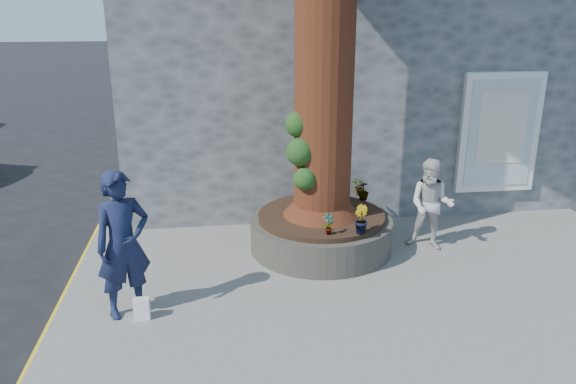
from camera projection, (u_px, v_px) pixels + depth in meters
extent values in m
plane|color=black|center=(288.00, 322.00, 7.31)|extent=(120.00, 120.00, 0.00)
cube|color=slate|center=(379.00, 276.00, 8.41)|extent=(9.00, 8.00, 0.12)
cube|color=yellow|center=(64.00, 299.00, 7.87)|extent=(0.10, 30.00, 0.01)
cube|color=#4D5052|center=(353.00, 45.00, 13.42)|extent=(10.00, 8.00, 6.00)
cube|color=white|center=(499.00, 133.00, 10.24)|extent=(1.50, 0.12, 2.20)
cube|color=silver|center=(501.00, 134.00, 10.18)|extent=(1.25, 0.04, 1.95)
cube|color=silver|center=(502.00, 129.00, 10.13)|extent=(0.90, 0.02, 1.30)
cylinder|color=black|center=(321.00, 233.00, 9.16)|extent=(2.30, 2.30, 0.52)
cylinder|color=black|center=(321.00, 216.00, 9.07)|extent=(2.04, 2.04, 0.08)
cone|color=#421F10|center=(322.00, 193.00, 8.94)|extent=(1.24, 1.24, 0.70)
sphere|color=#1D4115|center=(300.00, 152.00, 8.47)|extent=(0.44, 0.44, 0.44)
sphere|color=#1D4115|center=(305.00, 179.00, 8.51)|extent=(0.36, 0.36, 0.36)
sphere|color=#1D4115|center=(298.00, 124.00, 8.45)|extent=(0.40, 0.40, 0.40)
imported|color=#151C3A|center=(123.00, 245.00, 7.01)|extent=(0.83, 0.73, 1.92)
imported|color=beige|center=(431.00, 205.00, 9.03)|extent=(0.91, 0.85, 1.50)
cube|color=white|center=(142.00, 309.00, 7.13)|extent=(0.20, 0.12, 0.28)
imported|color=gray|center=(328.00, 224.00, 8.20)|extent=(0.20, 0.17, 0.33)
imported|color=gray|center=(361.00, 219.00, 8.24)|extent=(0.27, 0.28, 0.43)
imported|color=gray|center=(364.00, 191.00, 9.66)|extent=(0.20, 0.20, 0.32)
imported|color=gray|center=(360.00, 187.00, 9.91)|extent=(0.36, 0.37, 0.31)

